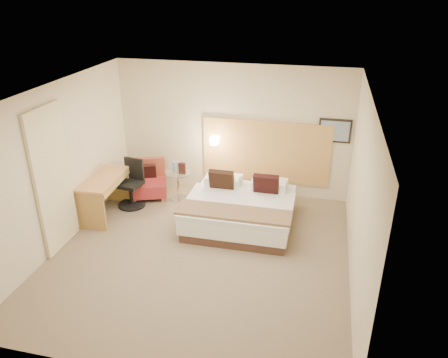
% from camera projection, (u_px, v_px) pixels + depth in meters
% --- Properties ---
extents(floor, '(4.80, 5.00, 0.02)m').
position_uv_depth(floor, '(200.00, 255.00, 7.25)').
color(floor, '#7A6952').
rests_on(floor, ground).
extents(ceiling, '(4.80, 5.00, 0.02)m').
position_uv_depth(ceiling, '(196.00, 93.00, 6.11)').
color(ceiling, white).
rests_on(ceiling, floor).
extents(wall_back, '(4.80, 0.02, 2.70)m').
position_uv_depth(wall_back, '(233.00, 130.00, 8.90)').
color(wall_back, beige).
rests_on(wall_back, floor).
extents(wall_front, '(4.80, 0.02, 2.70)m').
position_uv_depth(wall_front, '(129.00, 281.00, 4.46)').
color(wall_front, beige).
rests_on(wall_front, floor).
extents(wall_left, '(0.02, 5.00, 2.70)m').
position_uv_depth(wall_left, '(58.00, 167.00, 7.18)').
color(wall_left, beige).
rests_on(wall_left, floor).
extents(wall_right, '(0.02, 5.00, 2.70)m').
position_uv_depth(wall_right, '(361.00, 197.00, 6.18)').
color(wall_right, beige).
rests_on(wall_right, floor).
extents(headboard_panel, '(2.60, 0.04, 1.30)m').
position_uv_depth(headboard_panel, '(266.00, 152.00, 8.89)').
color(headboard_panel, tan).
rests_on(headboard_panel, wall_back).
extents(art_frame, '(0.62, 0.03, 0.47)m').
position_uv_depth(art_frame, '(335.00, 131.00, 8.39)').
color(art_frame, black).
rests_on(art_frame, wall_back).
extents(art_canvas, '(0.54, 0.01, 0.39)m').
position_uv_depth(art_canvas, '(335.00, 131.00, 8.38)').
color(art_canvas, gray).
rests_on(art_canvas, wall_back).
extents(lamp_arm, '(0.02, 0.12, 0.02)m').
position_uv_depth(lamp_arm, '(215.00, 139.00, 8.98)').
color(lamp_arm, silver).
rests_on(lamp_arm, wall_back).
extents(lamp_shade, '(0.15, 0.15, 0.15)m').
position_uv_depth(lamp_shade, '(214.00, 140.00, 8.92)').
color(lamp_shade, '#FFEDC6').
rests_on(lamp_shade, wall_back).
extents(curtain, '(0.06, 0.90, 2.42)m').
position_uv_depth(curtain, '(53.00, 180.00, 7.00)').
color(curtain, beige).
rests_on(curtain, wall_left).
extents(bottle_a, '(0.07, 0.07, 0.21)m').
position_uv_depth(bottle_a, '(174.00, 166.00, 8.84)').
color(bottle_a, '#80A1C6').
rests_on(bottle_a, side_table).
extents(bottle_b, '(0.07, 0.07, 0.21)m').
position_uv_depth(bottle_b, '(179.00, 167.00, 8.83)').
color(bottle_b, '#85AECE').
rests_on(bottle_b, side_table).
extents(menu_folder, '(0.14, 0.06, 0.24)m').
position_uv_depth(menu_folder, '(182.00, 168.00, 8.72)').
color(menu_folder, '#391A17').
rests_on(menu_folder, side_table).
extents(bed, '(1.96, 1.87, 0.94)m').
position_uv_depth(bed, '(241.00, 208.00, 8.05)').
color(bed, '#482D24').
rests_on(bed, floor).
extents(lounge_chair, '(0.90, 0.85, 0.77)m').
position_uv_depth(lounge_chair, '(148.00, 182.00, 9.08)').
color(lounge_chair, '#A26E4C').
rests_on(lounge_chair, floor).
extents(side_table, '(0.55, 0.55, 0.59)m').
position_uv_depth(side_table, '(178.00, 184.00, 8.94)').
color(side_table, silver).
rests_on(side_table, floor).
extents(desk, '(0.64, 1.28, 0.79)m').
position_uv_depth(desk, '(105.00, 185.00, 8.22)').
color(desk, tan).
rests_on(desk, floor).
extents(desk_chair, '(0.61, 0.61, 0.95)m').
position_uv_depth(desk_chair, '(132.00, 187.00, 8.66)').
color(desk_chair, black).
rests_on(desk_chair, floor).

